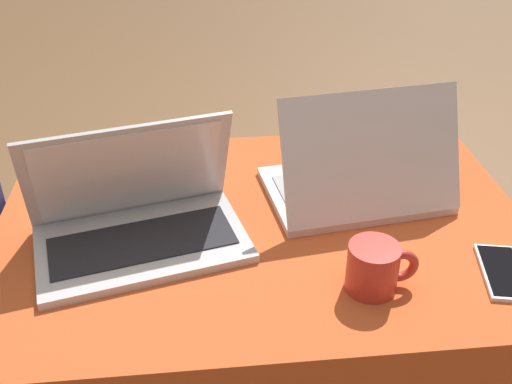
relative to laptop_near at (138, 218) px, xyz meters
name	(u,v)px	position (x,y,z in m)	size (l,w,h in m)	color
ground_plane	(262,370)	(0.24, 0.04, -0.47)	(14.00, 14.00, 0.00)	brown
ottoman	(263,301)	(0.24, 0.04, -0.26)	(1.04, 0.72, 0.43)	maroon
laptop_near	(138,218)	(0.00, 0.00, 0.00)	(0.42, 0.31, 0.23)	silver
laptop_far	(359,178)	(0.44, 0.09, 0.00)	(0.38, 0.29, 0.25)	silver
cell_phone	(503,272)	(0.63, -0.17, -0.04)	(0.10, 0.16, 0.01)	white
coffee_mug	(375,267)	(0.40, -0.18, -0.01)	(0.12, 0.09, 0.09)	red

